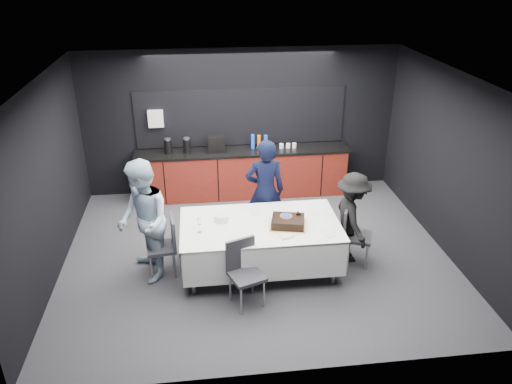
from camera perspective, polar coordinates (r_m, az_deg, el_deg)
ground at (r=8.02m, az=0.09°, el=-7.08°), size 6.00×6.00×0.00m
room_shell at (r=7.19m, az=0.10°, el=5.47°), size 6.04×5.04×2.82m
kitchenette at (r=9.72m, az=-1.61°, el=2.67°), size 4.10×0.64×2.05m
party_table at (r=7.35m, az=0.47°, el=-4.56°), size 2.32×1.32×0.78m
cake_assembly at (r=7.21m, az=3.69°, el=-3.40°), size 0.58×0.51×0.16m
plate_stack at (r=7.34m, az=-3.97°, el=-2.96°), size 0.21×0.21×0.10m
loose_plate_near at (r=6.92m, az=-2.39°, el=-5.26°), size 0.20×0.20×0.01m
loose_plate_right_a at (r=7.60m, az=6.45°, el=-2.42°), size 0.19×0.19×0.01m
loose_plate_right_b at (r=7.09m, az=8.23°, el=-4.73°), size 0.20×0.20×0.01m
loose_plate_far at (r=7.55m, az=0.01°, el=-2.45°), size 0.19×0.19×0.01m
fork_pile at (r=6.95m, az=3.52°, el=-5.08°), size 0.20×0.16×0.03m
champagne_flute at (r=7.03m, az=-6.54°, el=-3.48°), size 0.06×0.06×0.22m
chair_left at (r=7.42m, az=-10.22°, el=-5.63°), size 0.47×0.47×0.92m
chair_right at (r=7.71m, az=10.99°, el=-4.41°), size 0.55×0.55×0.92m
chair_near at (r=6.75m, az=-1.38°, el=-8.66°), size 0.54×0.54×0.92m
person_center at (r=8.01m, az=1.04°, el=0.06°), size 0.65×0.44×1.76m
person_left at (r=7.23m, az=-12.77°, el=-3.34°), size 0.92×1.05×1.82m
person_right at (r=7.70m, az=10.90°, el=-2.89°), size 0.58×0.95×1.44m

